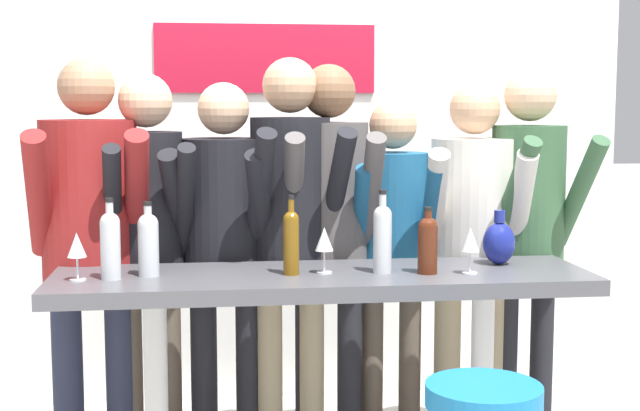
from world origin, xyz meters
name	(u,v)px	position (x,y,z in m)	size (l,w,h in m)	color
back_wall	(289,150)	(0.00, 1.48, 1.36)	(3.66, 0.12, 2.72)	silver
tasting_table	(323,316)	(0.00, 0.00, 0.80)	(2.06, 0.56, 0.97)	#4C4C51
person_far_left	(90,225)	(-0.92, 0.42, 1.11)	(0.52, 0.62, 1.80)	#23283D
person_left	(148,225)	(-0.69, 0.45, 1.10)	(0.40, 0.53, 1.74)	#473D33
person_center_left	(225,234)	(-0.37, 0.48, 1.05)	(0.49, 0.59, 1.70)	black
person_center	(291,216)	(-0.08, 0.43, 1.13)	(0.45, 0.58, 1.81)	gray
person_center_right	(329,218)	(0.09, 0.48, 1.11)	(0.42, 0.55, 1.78)	black
person_right	(392,238)	(0.38, 0.51, 1.02)	(0.40, 0.52, 1.62)	#473D33
person_far_right	(473,232)	(0.73, 0.45, 1.05)	(0.50, 0.60, 1.70)	gray
person_rightmost	(528,218)	(0.97, 0.43, 1.11)	(0.43, 0.56, 1.76)	black
wine_bottle_0	(110,242)	(-0.79, -0.04, 1.10)	(0.07, 0.07, 0.30)	#B7BCC1
wine_bottle_1	(428,242)	(0.39, -0.07, 1.09)	(0.08, 0.08, 0.26)	#4C1E0F
wine_bottle_2	(148,241)	(-0.66, 0.01, 1.10)	(0.08, 0.08, 0.28)	#B7BCC1
wine_bottle_3	(291,239)	(-0.12, -0.03, 1.10)	(0.06, 0.06, 0.30)	brown
wine_bottle_4	(382,235)	(0.23, -0.03, 1.11)	(0.07, 0.07, 0.32)	#B7BCC1
wine_glass_0	(470,241)	(0.55, -0.09, 1.09)	(0.07, 0.07, 0.18)	silver
wine_glass_1	(324,241)	(0.01, -0.01, 1.09)	(0.07, 0.07, 0.18)	silver
wine_glass_2	(77,247)	(-0.91, -0.04, 1.09)	(0.07, 0.07, 0.18)	silver
decorative_vase	(499,243)	(0.73, 0.09, 1.05)	(0.13, 0.13, 0.22)	navy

